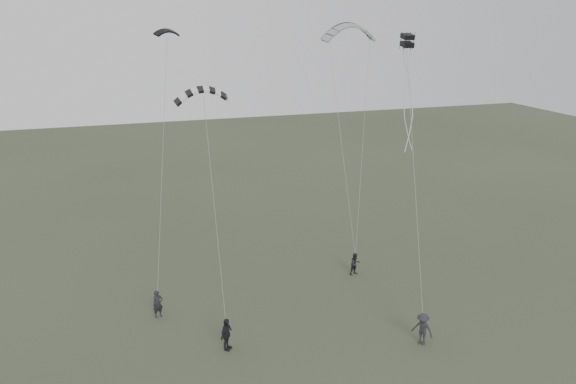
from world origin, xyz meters
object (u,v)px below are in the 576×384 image
object	(u,v)px
kite_box	(407,40)
flyer_right	(355,264)
flyer_left	(158,304)
flyer_far	(422,329)
flyer_center	(226,334)
kite_striped	(203,89)
kite_dark_small	(167,31)
kite_pale_large	(350,25)

from	to	relation	value
kite_box	flyer_right	bearing A→B (deg)	120.34
flyer_left	flyer_far	world-z (taller)	flyer_far
flyer_left	flyer_center	bearing A→B (deg)	-71.93
flyer_left	flyer_right	world-z (taller)	flyer_left
flyer_right	kite_striped	bearing A→B (deg)	177.39
kite_striped	kite_box	distance (m)	12.08
kite_dark_small	flyer_right	bearing A→B (deg)	-48.03
flyer_right	kite_striped	world-z (taller)	kite_striped
flyer_far	kite_dark_small	distance (m)	23.45
flyer_center	flyer_far	world-z (taller)	flyer_far
kite_pale_large	kite_striped	xyz separation A→B (m)	(-11.59, -7.12, -3.12)
kite_dark_small	kite_pale_large	bearing A→B (deg)	-24.02
flyer_left	flyer_right	size ratio (longest dim) A/B	1.08
flyer_right	flyer_center	world-z (taller)	flyer_center
kite_striped	kite_box	xyz separation A→B (m)	(11.83, -0.55, 2.41)
flyer_far	kite_pale_large	distance (m)	21.08
flyer_center	kite_pale_large	distance (m)	22.54
flyer_far	kite_box	xyz separation A→B (m)	(1.61, 6.44, 14.89)
kite_pale_large	kite_striped	world-z (taller)	kite_pale_large
flyer_right	kite_box	distance (m)	15.34
kite_box	flyer_far	bearing A→B (deg)	-103.16
flyer_right	flyer_far	size ratio (longest dim) A/B	0.85
kite_pale_large	flyer_center	bearing A→B (deg)	-138.85
flyer_far	kite_pale_large	xyz separation A→B (m)	(1.38, 14.11, 15.60)
kite_dark_small	kite_box	world-z (taller)	kite_dark_small
kite_dark_small	kite_striped	size ratio (longest dim) A/B	0.53
flyer_center	kite_striped	bearing A→B (deg)	39.48
flyer_far	flyer_left	bearing A→B (deg)	-154.53
kite_striped	flyer_center	bearing A→B (deg)	-87.06
flyer_right	kite_striped	xyz separation A→B (m)	(-10.34, -2.08, 12.63)
flyer_center	kite_box	world-z (taller)	kite_box
kite_dark_small	kite_pale_large	world-z (taller)	kite_pale_large
flyer_center	kite_pale_large	size ratio (longest dim) A/B	0.46
kite_dark_small	kite_pale_large	size ratio (longest dim) A/B	0.41
flyer_far	kite_dark_small	size ratio (longest dim) A/B	1.14
flyer_far	kite_striped	world-z (taller)	kite_striped
flyer_right	kite_pale_large	world-z (taller)	kite_pale_large
kite_pale_large	kite_striped	distance (m)	13.96
flyer_right	flyer_far	distance (m)	9.07
kite_dark_small	kite_striped	xyz separation A→B (m)	(1.03, -6.71, -2.88)
kite_pale_large	kite_box	size ratio (longest dim) A/B	5.57
flyer_far	kite_box	bearing A→B (deg)	130.22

